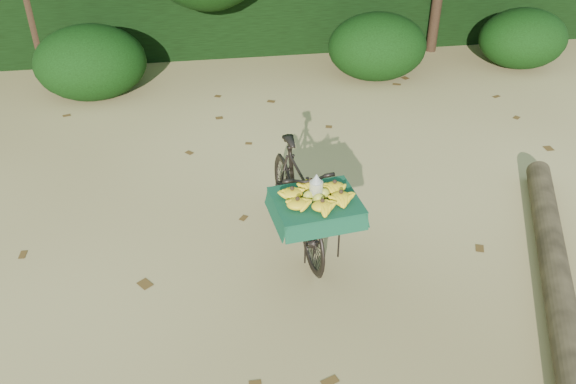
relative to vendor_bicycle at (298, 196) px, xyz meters
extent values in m
plane|color=tan|center=(0.47, -0.20, -0.55)|extent=(80.00, 80.00, 0.00)
imported|color=black|center=(0.00, 0.03, -0.02)|extent=(0.72, 1.83, 1.07)
cube|color=black|center=(0.07, -0.57, 0.32)|extent=(0.44, 0.52, 0.03)
cube|color=#134A2C|center=(0.07, -0.57, 0.34)|extent=(0.84, 0.73, 0.01)
ellipsoid|color=#A7A528|center=(0.15, -0.56, 0.40)|extent=(0.10, 0.08, 0.11)
ellipsoid|color=#A7A528|center=(0.06, -0.51, 0.40)|extent=(0.10, 0.08, 0.11)
ellipsoid|color=#A7A528|center=(0.00, -0.58, 0.40)|extent=(0.10, 0.08, 0.11)
ellipsoid|color=#A7A528|center=(0.08, -0.63, 0.40)|extent=(0.10, 0.08, 0.11)
cylinder|color=#EAE5C6|center=(0.07, -0.56, 0.45)|extent=(0.12, 0.12, 0.16)
cylinder|color=brown|center=(2.35, -1.03, -0.42)|extent=(1.70, 3.58, 0.27)
camera|label=1|loc=(-0.86, -5.03, 3.51)|focal=38.00mm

